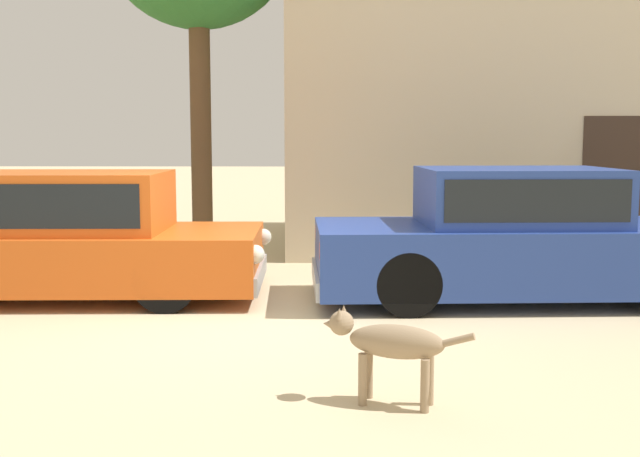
# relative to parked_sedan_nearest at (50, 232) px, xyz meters

# --- Properties ---
(ground_plane) EXTENTS (80.00, 80.00, 0.00)m
(ground_plane) POSITION_rel_parked_sedan_nearest_xyz_m (2.28, -1.13, -0.74)
(ground_plane) COLOR #CCB78E
(parked_sedan_nearest) EXTENTS (4.78, 1.92, 1.42)m
(parked_sedan_nearest) POSITION_rel_parked_sedan_nearest_xyz_m (0.00, 0.00, 0.00)
(parked_sedan_nearest) COLOR #D15619
(parked_sedan_nearest) RESTS_ON ground_plane
(parked_sedan_second) EXTENTS (4.70, 1.95, 1.47)m
(parked_sedan_second) POSITION_rel_parked_sedan_nearest_xyz_m (5.24, -0.07, -0.02)
(parked_sedan_second) COLOR navy
(parked_sedan_second) RESTS_ON ground_plane
(stray_dog_spotted) EXTENTS (1.02, 0.41, 0.65)m
(stray_dog_spotted) POSITION_rel_parked_sedan_nearest_xyz_m (3.56, -3.49, -0.32)
(stray_dog_spotted) COLOR #997F60
(stray_dog_spotted) RESTS_ON ground_plane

